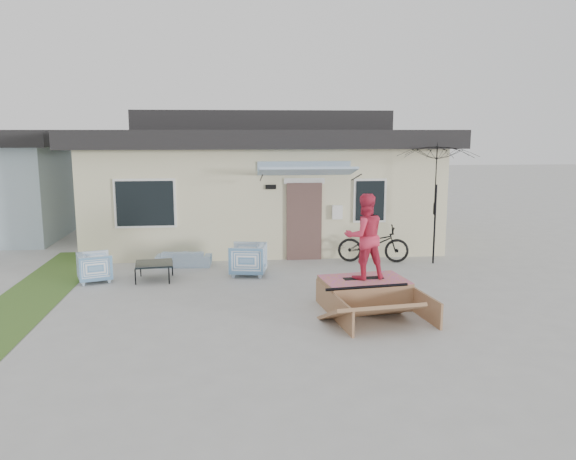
{
  "coord_description": "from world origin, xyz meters",
  "views": [
    {
      "loc": [
        -0.91,
        -10.55,
        3.5
      ],
      "look_at": [
        0.3,
        1.8,
        1.3
      ],
      "focal_mm": 35.35,
      "sensor_mm": 36.0,
      "label": 1
    }
  ],
  "objects": [
    {
      "name": "grass_strip",
      "position": [
        -5.2,
        2.0,
        0.0
      ],
      "size": [
        1.4,
        8.0,
        0.01
      ],
      "primitive_type": "cube",
      "color": "#3E6327",
      "rests_on": "ground"
    },
    {
      "name": "skateboard",
      "position": [
        1.67,
        0.26,
        0.58
      ],
      "size": [
        0.83,
        0.28,
        0.05
      ],
      "primitive_type": "cube",
      "rotation": [
        0.0,
        0.0,
        0.09
      ],
      "color": "black",
      "rests_on": "skate_ramp"
    },
    {
      "name": "skater",
      "position": [
        1.67,
        0.26,
        1.45
      ],
      "size": [
        0.92,
        0.77,
        1.7
      ],
      "primitive_type": "imported",
      "rotation": [
        0.0,
        0.0,
        3.3
      ],
      "color": "#D62F4E",
      "rests_on": "skateboard"
    },
    {
      "name": "skate_ramp",
      "position": [
        1.68,
        0.21,
        0.27
      ],
      "size": [
        1.93,
        2.4,
        0.55
      ],
      "primitive_type": null,
      "rotation": [
        0.0,
        0.0,
        0.14
      ],
      "color": "#8A6041",
      "rests_on": "ground"
    },
    {
      "name": "ground",
      "position": [
        0.0,
        0.0,
        0.0
      ],
      "size": [
        90.0,
        90.0,
        0.0
      ],
      "primitive_type": "plane",
      "color": "#A9A9A6",
      "rests_on": "ground"
    },
    {
      "name": "house",
      "position": [
        0.0,
        7.99,
        1.94
      ],
      "size": [
        10.8,
        8.49,
        4.1
      ],
      "color": "beige",
      "rests_on": "ground"
    },
    {
      "name": "patio_umbrella",
      "position": [
        4.36,
        3.68,
        1.75
      ],
      "size": [
        2.23,
        2.09,
        2.2
      ],
      "color": "black",
      "rests_on": "ground"
    },
    {
      "name": "bicycle",
      "position": [
        2.81,
        3.99,
        0.6
      ],
      "size": [
        1.97,
        0.97,
        1.21
      ],
      "primitive_type": "imported",
      "rotation": [
        0.0,
        0.0,
        1.4
      ],
      "color": "black",
      "rests_on": "ground"
    },
    {
      "name": "coffee_table",
      "position": [
        -2.78,
        2.66,
        0.21
      ],
      "size": [
        0.95,
        0.95,
        0.42
      ],
      "primitive_type": "cube",
      "rotation": [
        0.0,
        0.0,
        0.13
      ],
      "color": "black",
      "rests_on": "ground"
    },
    {
      "name": "armchair_left",
      "position": [
        -4.15,
        2.68,
        0.38
      ],
      "size": [
        0.89,
        0.92,
        0.75
      ],
      "primitive_type": "imported",
      "rotation": [
        0.0,
        0.0,
        1.9
      ],
      "color": "#4A7FB2",
      "rests_on": "ground"
    },
    {
      "name": "loveseat",
      "position": [
        -2.21,
        4.02,
        0.28
      ],
      "size": [
        1.44,
        0.51,
        0.55
      ],
      "primitive_type": "imported",
      "rotation": [
        0.0,
        0.0,
        3.08
      ],
      "color": "#4A7FB2",
      "rests_on": "ground"
    },
    {
      "name": "armchair_right",
      "position": [
        -0.57,
        2.93,
        0.43
      ],
      "size": [
        0.91,
        0.95,
        0.86
      ],
      "primitive_type": "imported",
      "rotation": [
        0.0,
        0.0,
        -1.74
      ],
      "color": "#4A7FB2",
      "rests_on": "ground"
    }
  ]
}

